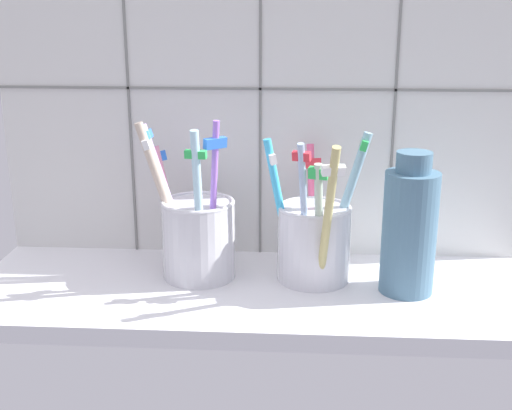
# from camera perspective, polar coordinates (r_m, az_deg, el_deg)

# --- Properties ---
(counter_slab) EXTENTS (0.64, 0.22, 0.02)m
(counter_slab) POSITION_cam_1_polar(r_m,az_deg,el_deg) (0.76, -0.13, -7.71)
(counter_slab) COLOR silver
(counter_slab) RESTS_ON ground
(tile_wall_back) EXTENTS (0.64, 0.02, 0.45)m
(tile_wall_back) POSITION_cam_1_polar(r_m,az_deg,el_deg) (0.81, 0.42, 9.81)
(tile_wall_back) COLOR silver
(tile_wall_back) RESTS_ON ground
(toothbrush_cup_left) EXTENTS (0.11, 0.10, 0.19)m
(toothbrush_cup_left) POSITION_cam_1_polar(r_m,az_deg,el_deg) (0.77, -5.15, -2.41)
(toothbrush_cup_left) COLOR silver
(toothbrush_cup_left) RESTS_ON counter_slab
(toothbrush_cup_right) EXTENTS (0.12, 0.15, 0.17)m
(toothbrush_cup_right) POSITION_cam_1_polar(r_m,az_deg,el_deg) (0.76, 5.02, -2.80)
(toothbrush_cup_right) COLOR silver
(toothbrush_cup_right) RESTS_ON counter_slab
(ceramic_vase) EXTENTS (0.06, 0.06, 0.16)m
(ceramic_vase) POSITION_cam_1_polar(r_m,az_deg,el_deg) (0.74, 13.03, -1.99)
(ceramic_vase) COLOR slate
(ceramic_vase) RESTS_ON counter_slab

